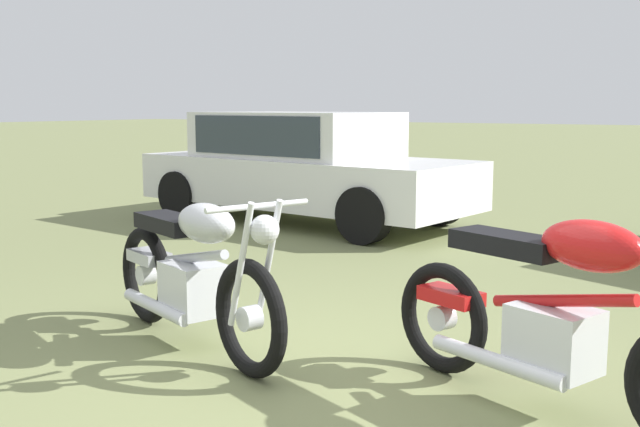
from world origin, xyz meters
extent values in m
plane|color=olive|center=(0.00, 0.00, 0.00)|extent=(120.00, 120.00, 0.00)
torus|color=black|center=(-0.39, -0.08, 0.34)|extent=(0.67, 0.32, 0.68)
torus|color=black|center=(-1.66, 0.39, 0.34)|extent=(0.67, 0.32, 0.68)
cylinder|color=silver|center=(-0.39, -0.08, 0.34)|extent=(0.17, 0.14, 0.14)
cylinder|color=silver|center=(-1.66, 0.39, 0.34)|extent=(0.17, 0.14, 0.14)
cylinder|color=silver|center=(-0.30, -0.02, 0.66)|extent=(0.26, 0.12, 0.72)
cylinder|color=silver|center=(-0.37, -0.19, 0.66)|extent=(0.26, 0.12, 0.72)
cube|color=silver|center=(-1.01, 0.15, 0.38)|extent=(0.48, 0.42, 0.32)
cylinder|color=#B7BABF|center=(-0.98, 0.14, 0.58)|extent=(0.72, 0.31, 0.21)
ellipsoid|color=#B7BABF|center=(-0.84, 0.08, 0.82)|extent=(0.58, 0.42, 0.24)
cube|color=black|center=(-1.29, 0.25, 0.76)|extent=(0.65, 0.43, 0.10)
cube|color=#B7BABF|center=(-1.61, 0.37, 0.48)|extent=(0.40, 0.29, 0.08)
cylinder|color=silver|center=(-0.30, -0.11, 0.98)|extent=(0.25, 0.61, 0.03)
sphere|color=silver|center=(-0.24, -0.14, 0.86)|extent=(0.21, 0.21, 0.16)
cylinder|color=silver|center=(-1.27, 0.07, 0.24)|extent=(0.78, 0.35, 0.08)
torus|color=black|center=(0.49, 0.56, 0.32)|extent=(0.63, 0.31, 0.64)
cylinder|color=silver|center=(0.49, 0.56, 0.32)|extent=(0.17, 0.14, 0.14)
cube|color=silver|center=(1.18, 0.31, 0.38)|extent=(0.48, 0.42, 0.32)
cylinder|color=red|center=(1.21, 0.30, 0.58)|extent=(0.76, 0.33, 0.22)
ellipsoid|color=red|center=(1.35, 0.25, 0.87)|extent=(0.58, 0.42, 0.24)
cube|color=black|center=(0.90, 0.41, 0.81)|extent=(0.65, 0.43, 0.10)
cube|color=red|center=(0.55, 0.54, 0.46)|extent=(0.40, 0.29, 0.08)
cylinder|color=silver|center=(0.92, 0.23, 0.24)|extent=(0.78, 0.35, 0.08)
cube|color=silver|center=(-3.24, 4.82, 0.55)|extent=(4.64, 2.27, 0.60)
cube|color=silver|center=(-3.39, 4.84, 1.13)|extent=(2.62, 1.86, 0.60)
cube|color=#2D3842|center=(-3.39, 4.84, 1.15)|extent=(2.26, 1.85, 0.48)
cylinder|color=black|center=(-1.63, 5.46, 0.32)|extent=(0.66, 0.29, 0.64)
cylinder|color=black|center=(-1.82, 3.83, 0.32)|extent=(0.66, 0.29, 0.64)
cylinder|color=black|center=(-4.67, 5.82, 0.32)|extent=(0.66, 0.29, 0.64)
cylinder|color=black|center=(-4.86, 4.19, 0.32)|extent=(0.66, 0.29, 0.64)
camera|label=1|loc=(2.09, -3.29, 1.51)|focal=41.91mm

